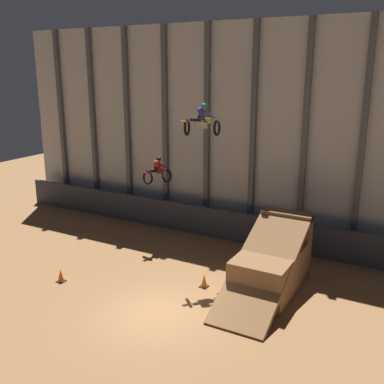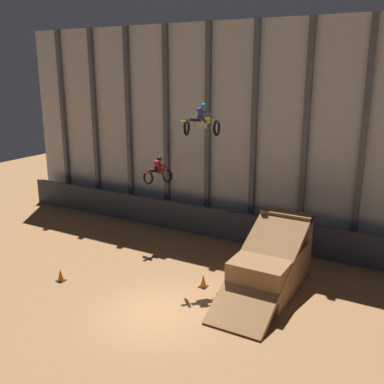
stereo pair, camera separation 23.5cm
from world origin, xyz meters
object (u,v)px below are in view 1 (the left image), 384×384
rider_bike_left_air (158,173)px  traffic_cone_arena_edge (61,276)px  rider_bike_right_air (202,122)px  traffic_cone_near_ramp (204,281)px  dirt_ramp (272,265)px

rider_bike_left_air → traffic_cone_arena_edge: bearing=-87.9°
rider_bike_right_air → traffic_cone_near_ramp: size_ratio=2.80×
traffic_cone_near_ramp → traffic_cone_arena_edge: 6.37m
rider_bike_left_air → rider_bike_right_air: (3.56, -1.74, 3.01)m
dirt_ramp → traffic_cone_arena_edge: 9.32m
dirt_ramp → traffic_cone_arena_edge: size_ratio=10.59×
rider_bike_right_air → traffic_cone_arena_edge: bearing=-92.9°
traffic_cone_near_ramp → traffic_cone_arena_edge: bearing=-155.3°
rider_bike_right_air → traffic_cone_near_ramp: 6.93m
traffic_cone_arena_edge → rider_bike_right_air: bearing=43.8°
traffic_cone_arena_edge → dirt_ramp: bearing=26.5°
rider_bike_right_air → rider_bike_left_air: bearing=-162.8°
dirt_ramp → traffic_cone_near_ramp: bearing=-149.6°
rider_bike_left_air → dirt_ramp: bearing=-3.9°
rider_bike_right_air → traffic_cone_near_ramp: (1.11, -1.82, -6.59)m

